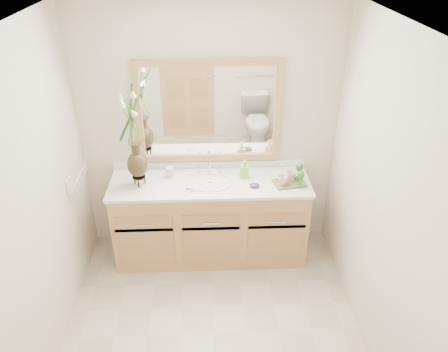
{
  "coord_description": "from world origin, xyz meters",
  "views": [
    {
      "loc": [
        -0.01,
        -2.43,
        2.89
      ],
      "look_at": [
        0.11,
        0.65,
        1.1
      ],
      "focal_mm": 35.0,
      "sensor_mm": 36.0,
      "label": 1
    }
  ],
  "objects_px": {
    "flower_vase": "(133,125)",
    "tray": "(289,183)",
    "soap_bottle": "(244,169)",
    "tumbler": "(170,172)"
  },
  "relations": [
    {
      "from": "tumbler",
      "to": "tray",
      "type": "distance_m",
      "value": 1.11
    },
    {
      "from": "tray",
      "to": "tumbler",
      "type": "bearing_deg",
      "value": 159.99
    },
    {
      "from": "flower_vase",
      "to": "soap_bottle",
      "type": "distance_m",
      "value": 1.09
    },
    {
      "from": "flower_vase",
      "to": "tray",
      "type": "xyz_separation_m",
      "value": [
        1.36,
        -0.04,
        -0.59
      ]
    },
    {
      "from": "flower_vase",
      "to": "tray",
      "type": "distance_m",
      "value": 1.49
    },
    {
      "from": "flower_vase",
      "to": "tray",
      "type": "height_order",
      "value": "flower_vase"
    },
    {
      "from": "tumbler",
      "to": "flower_vase",
      "type": "bearing_deg",
      "value": -153.12
    },
    {
      "from": "flower_vase",
      "to": "soap_bottle",
      "type": "bearing_deg",
      "value": 6.25
    },
    {
      "from": "flower_vase",
      "to": "soap_bottle",
      "type": "relative_size",
      "value": 5.47
    },
    {
      "from": "soap_bottle",
      "to": "tray",
      "type": "xyz_separation_m",
      "value": [
        0.4,
        -0.14,
        -0.07
      ]
    }
  ]
}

